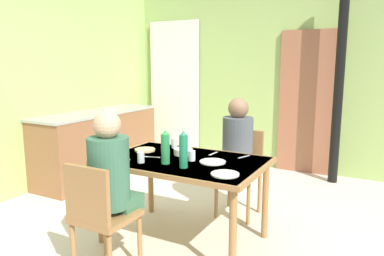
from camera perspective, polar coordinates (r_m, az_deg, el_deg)
name	(u,v)px	position (r m, az deg, el deg)	size (l,w,h in m)	color
ground_plane	(160,237)	(3.50, -4.98, -16.40)	(7.17, 7.17, 0.00)	beige
wall_back	(260,79)	(5.64, 10.45, 7.53)	(4.38, 0.10, 2.64)	#9BB967
wall_left	(50,81)	(5.05, -21.09, 6.75)	(0.10, 4.14, 2.64)	#9FBD68
door_wooden	(308,103)	(5.41, 17.48, 3.70)	(0.80, 0.05, 2.00)	#9C5E44
stove_pipe_column	(339,81)	(5.05, 21.79, 6.71)	(0.12, 0.12, 2.64)	black
curtain_panel	(174,90)	(6.16, -2.76, 5.91)	(0.90, 0.03, 2.22)	white
kitchen_counter	(98,144)	(5.24, -14.35, -2.41)	(0.61, 1.93, 0.91)	brown
dining_table	(184,167)	(3.19, -1.28, -6.13)	(1.37, 0.90, 0.74)	olive
chair_near_diner	(99,214)	(2.77, -14.19, -12.72)	(0.40, 0.40, 0.87)	olive
chair_far_diner	(241,167)	(3.85, 7.64, -5.97)	(0.40, 0.40, 0.87)	olive
person_near_diner	(110,170)	(2.77, -12.53, -6.41)	(0.30, 0.37, 0.77)	#3C6C4B
person_far_diner	(237,142)	(3.66, 6.99, -2.22)	(0.30, 0.37, 0.77)	#4C4B51
water_bottle_green_near	(183,150)	(2.89, -1.33, -3.45)	(0.07, 0.07, 0.30)	#1E7B51
water_bottle_green_far	(165,148)	(3.02, -4.15, -3.08)	(0.07, 0.07, 0.28)	#288649
serving_bowl_center	(183,152)	(3.33, -1.37, -3.67)	(0.17, 0.17, 0.06)	silver
dinner_plate_near_left	(213,162)	(3.08, 3.21, -5.24)	(0.22, 0.22, 0.01)	white
dinner_plate_near_right	(225,174)	(2.75, 5.13, -7.11)	(0.21, 0.21, 0.01)	white
drinking_glass_by_near_diner	(192,156)	(3.12, -0.03, -4.30)	(0.06, 0.06, 0.09)	silver
drinking_glass_by_far_diner	(174,143)	(3.58, -2.74, -2.37)	(0.06, 0.06, 0.09)	silver
drinking_glass_spare_center	(141,157)	(3.09, -7.91, -4.50)	(0.06, 0.06, 0.09)	silver
bread_plate_sliced	(145,150)	(3.50, -7.29, -3.37)	(0.19, 0.19, 0.02)	#DBB77A
cutlery_knife_near	(124,158)	(3.25, -10.42, -4.62)	(0.15, 0.02, 0.00)	silver
cutlery_fork_near	(152,157)	(3.26, -6.19, -4.48)	(0.15, 0.02, 0.00)	silver
cutlery_knife_far	(244,157)	(3.28, 8.05, -4.42)	(0.15, 0.02, 0.00)	silver
cutlery_fork_far	(213,154)	(3.37, 3.31, -3.97)	(0.15, 0.02, 0.00)	silver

